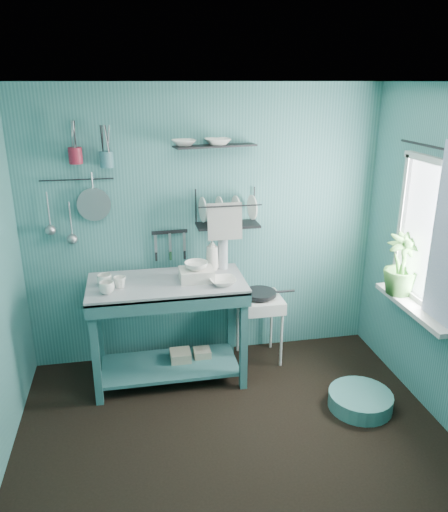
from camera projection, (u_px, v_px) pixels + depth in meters
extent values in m
plane|color=black|center=(240.00, 455.00, 3.53)|extent=(3.20, 3.20, 0.00)
plane|color=silver|center=(245.00, 82.00, 2.70)|extent=(3.20, 3.20, 0.00)
plane|color=#3B7978|center=(205.00, 228.00, 4.50)|extent=(3.20, 0.00, 3.20)
plane|color=#3B7978|center=(338.00, 465.00, 1.73)|extent=(3.20, 0.00, 3.20)
cube|color=#316567|center=(169.00, 331.00, 4.31)|extent=(1.40, 0.89, 0.92)
imported|color=white|center=(107.00, 288.00, 3.91)|extent=(0.12, 0.12, 0.10)
imported|color=white|center=(120.00, 282.00, 4.02)|extent=(0.14, 0.14, 0.09)
imported|color=white|center=(105.00, 280.00, 4.05)|extent=(0.17, 0.17, 0.10)
cube|color=silver|center=(196.00, 275.00, 4.16)|extent=(0.28, 0.22, 0.10)
imported|color=white|center=(196.00, 266.00, 4.14)|extent=(0.20, 0.19, 0.06)
imported|color=silver|center=(212.00, 254.00, 4.37)|extent=(0.11, 0.12, 0.30)
cylinder|color=#A3ADB6|center=(223.00, 253.00, 4.41)|extent=(0.09, 0.09, 0.28)
imported|color=white|center=(223.00, 281.00, 4.09)|extent=(0.22, 0.22, 0.05)
cube|color=silver|center=(259.00, 328.00, 4.67)|extent=(0.47, 0.47, 0.63)
cylinder|color=black|center=(260.00, 293.00, 4.55)|extent=(0.30, 0.30, 0.03)
cube|color=black|center=(170.00, 232.00, 4.42)|extent=(0.32, 0.04, 0.03)
cube|color=black|center=(228.00, 209.00, 4.35)|extent=(0.57, 0.30, 0.32)
cube|color=black|center=(215.00, 146.00, 4.18)|extent=(0.72, 0.30, 0.02)
imported|color=white|center=(184.00, 141.00, 4.12)|extent=(0.21, 0.21, 0.05)
imported|color=white|center=(218.00, 140.00, 4.17)|extent=(0.23, 0.23, 0.05)
cylinder|color=maroon|center=(75.00, 156.00, 4.01)|extent=(0.11, 0.11, 0.13)
cylinder|color=#3A6F78|center=(107.00, 159.00, 4.07)|extent=(0.11, 0.11, 0.13)
cylinder|color=#97999E|center=(94.00, 205.00, 4.20)|extent=(0.28, 0.03, 0.28)
cylinder|color=#97999E|center=(48.00, 210.00, 4.15)|extent=(0.01, 0.01, 0.30)
cylinder|color=#97999E|center=(70.00, 219.00, 4.21)|extent=(0.01, 0.01, 0.30)
cylinder|color=black|center=(77.00, 180.00, 4.13)|extent=(0.60, 0.01, 0.01)
plane|color=white|center=(433.00, 236.00, 3.76)|extent=(0.00, 1.10, 1.10)
cube|color=silver|center=(413.00, 307.00, 3.94)|extent=(0.16, 0.95, 0.04)
cylinder|color=black|center=(440.00, 148.00, 3.54)|extent=(0.02, 1.05, 0.02)
imported|color=#356B2A|center=(402.00, 265.00, 4.07)|extent=(0.32, 0.32, 0.51)
cube|color=gray|center=(181.00, 362.00, 4.49)|extent=(0.18, 0.18, 0.22)
cube|color=gray|center=(202.00, 359.00, 4.56)|extent=(0.15, 0.15, 0.20)
cylinder|color=teal|center=(360.00, 400.00, 4.03)|extent=(0.51, 0.51, 0.13)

